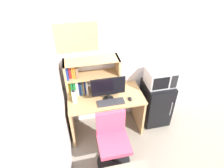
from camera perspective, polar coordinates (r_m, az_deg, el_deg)
The scene contains 12 objects.
wall_back at distance 3.47m, azimuth 19.40°, elevation 9.93°, with size 6.40×0.04×2.60m, color silver.
wall_left at distance 1.76m, azimuth -16.94°, elevation -19.72°, with size 0.04×4.40×2.60m, color silver.
desk at distance 3.20m, azimuth -1.89°, elevation -7.01°, with size 1.21×0.63×0.77m.
hutch_bookshelf at distance 2.99m, azimuth -8.56°, elevation 1.99°, with size 0.85×0.28×0.59m.
monitor at distance 2.83m, azimuth -1.12°, elevation -1.14°, with size 0.53×0.17×0.40m.
keyboard at distance 2.91m, azimuth -0.33°, elevation -5.56°, with size 0.42×0.15×0.02m, color #333338.
computer_mouse at distance 2.97m, azimuth 5.48°, elevation -4.49°, with size 0.05×0.10×0.04m, color black.
water_bottle at distance 2.92m, azimuth -11.37°, elevation -3.84°, with size 0.08×0.08×0.23m.
mini_fridge at distance 3.55m, azimuth 13.08°, elevation -5.44°, with size 0.47×0.52×0.83m.
microwave at distance 3.22m, azimuth 14.39°, elevation 2.07°, with size 0.45×0.36×0.29m.
desk_chair at distance 2.89m, azimuth 0.25°, elevation -17.52°, with size 0.51×0.51×0.88m.
wall_corkboard at distance 2.80m, azimuth -11.44°, elevation 13.58°, with size 0.70×0.02×0.43m, color tan.
Camera 1 is at (-1.35, -2.61, 2.72)m, focal length 30.19 mm.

